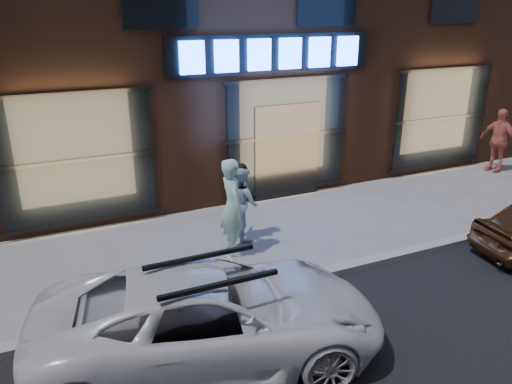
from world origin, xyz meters
TOP-DOWN VIEW (x-y plane):
  - ground at (0.00, 0.00)m, footprint 90.00×90.00m
  - curb at (0.00, 0.00)m, footprint 60.00×0.25m
  - man_bowtie at (-2.43, 1.58)m, footprint 0.51×0.74m
  - man_cap at (-1.98, 2.16)m, footprint 0.68×0.83m
  - passerby at (6.67, 3.25)m, footprint 0.65×1.16m
  - white_suv at (-3.89, -1.25)m, footprint 5.13×3.16m

SIDE VIEW (x-z plane):
  - ground at x=0.00m, z-range 0.00..0.00m
  - curb at x=0.00m, z-range 0.00..0.12m
  - white_suv at x=-3.89m, z-range 0.00..1.33m
  - man_cap at x=-1.98m, z-range 0.00..1.58m
  - passerby at x=6.67m, z-range 0.00..1.87m
  - man_bowtie at x=-2.43m, z-range 0.00..1.96m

